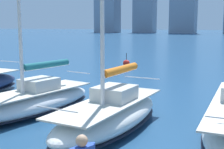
{
  "coord_description": "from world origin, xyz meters",
  "views": [
    {
      "loc": [
        -5.57,
        4.74,
        4.2
      ],
      "look_at": [
        0.12,
        -6.58,
        2.2
      ],
      "focal_mm": 50.0,
      "sensor_mm": 36.0,
      "label": 1
    }
  ],
  "objects": [
    {
      "name": "sailboat_teal",
      "position": [
        4.33,
        -6.54,
        0.67
      ],
      "size": [
        3.31,
        7.64,
        10.94
      ],
      "color": "silver",
      "rests_on": "ground"
    },
    {
      "name": "sailboat_orange",
      "position": [
        -0.04,
        -6.08,
        0.72
      ],
      "size": [
        2.67,
        7.34,
        12.3
      ],
      "color": "white",
      "rests_on": "ground"
    },
    {
      "name": "channel_buoy",
      "position": [
        7.41,
        -24.38,
        0.36
      ],
      "size": [
        0.7,
        0.7,
        1.4
      ],
      "color": "red",
      "rests_on": "ground"
    }
  ]
}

